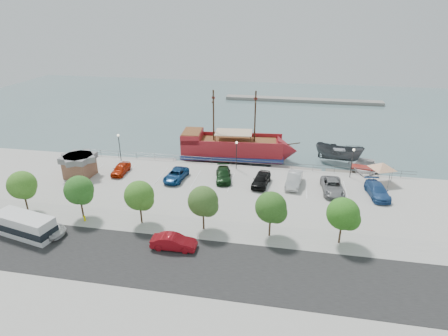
# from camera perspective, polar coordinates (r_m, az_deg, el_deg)

# --- Properties ---
(ground) EXTENTS (160.00, 160.00, 0.00)m
(ground) POSITION_cam_1_polar(r_m,az_deg,el_deg) (49.44, 0.72, -4.19)
(ground) COLOR slate
(land_slab) EXTENTS (100.00, 58.00, 1.20)m
(land_slab) POSITION_cam_1_polar(r_m,az_deg,el_deg) (32.48, -6.02, -20.72)
(land_slab) COLOR #AEABA2
(land_slab) RESTS_ON ground
(street) EXTENTS (100.00, 8.00, 0.04)m
(street) POSITION_cam_1_polar(r_m,az_deg,el_deg) (35.70, -3.78, -14.55)
(street) COLOR black
(street) RESTS_ON land_slab
(sidewalk) EXTENTS (100.00, 4.00, 0.05)m
(sidewalk) POSITION_cam_1_polar(r_m,az_deg,el_deg) (40.44, -1.71, -9.40)
(sidewalk) COLOR gray
(sidewalk) RESTS_ON land_slab
(seawall_railing) EXTENTS (50.00, 0.06, 1.00)m
(seawall_railing) POSITION_cam_1_polar(r_m,az_deg,el_deg) (55.77, 2.09, 0.88)
(seawall_railing) COLOR #5A5B5F
(seawall_railing) RESTS_ON land_slab
(far_shore) EXTENTS (40.00, 3.00, 0.80)m
(far_shore) POSITION_cam_1_polar(r_m,az_deg,el_deg) (100.75, 11.88, 10.09)
(far_shore) COLOR gray
(far_shore) RESTS_ON ground
(pirate_ship) EXTENTS (18.88, 6.58, 11.79)m
(pirate_ship) POSITION_cam_1_polar(r_m,az_deg,el_deg) (59.90, 2.56, 2.97)
(pirate_ship) COLOR maroon
(pirate_ship) RESTS_ON ground
(patrol_boat) EXTENTS (7.92, 4.76, 2.88)m
(patrol_boat) POSITION_cam_1_polar(r_m,az_deg,el_deg) (61.64, 17.08, 1.99)
(patrol_boat) COLOR #4A4D51
(patrol_boat) RESTS_ON ground
(speedboat) EXTENTS (6.47, 8.12, 1.51)m
(speedboat) POSITION_cam_1_polar(r_m,az_deg,el_deg) (58.78, 20.66, -0.30)
(speedboat) COLOR silver
(speedboat) RESTS_ON ground
(dock_west) EXTENTS (6.34, 2.18, 0.36)m
(dock_west) POSITION_cam_1_polar(r_m,az_deg,el_deg) (60.74, -10.29, 1.07)
(dock_west) COLOR gray
(dock_west) RESTS_ON ground
(dock_mid) EXTENTS (7.63, 2.58, 0.43)m
(dock_mid) POSITION_cam_1_polar(r_m,az_deg,el_deg) (57.10, 10.84, -0.42)
(dock_mid) COLOR gray
(dock_mid) RESTS_ON ground
(dock_east) EXTENTS (7.46, 2.50, 0.42)m
(dock_east) POSITION_cam_1_polar(r_m,az_deg,el_deg) (57.85, 18.84, -1.00)
(dock_east) COLOR slate
(dock_east) RESTS_ON ground
(shed) EXTENTS (4.05, 4.05, 3.13)m
(shed) POSITION_cam_1_polar(r_m,az_deg,el_deg) (55.59, -21.18, 0.42)
(shed) COLOR brown
(shed) RESTS_ON land_slab
(canopy_tent) EXTENTS (5.16, 5.16, 3.32)m
(canopy_tent) POSITION_cam_1_polar(r_m,az_deg,el_deg) (53.81, 23.08, 0.76)
(canopy_tent) COLOR slate
(canopy_tent) RESTS_ON land_slab
(street_van) EXTENTS (5.33, 2.74, 1.44)m
(street_van) POSITION_cam_1_polar(r_m,az_deg,el_deg) (43.65, -26.11, -8.33)
(street_van) COLOR silver
(street_van) RESTS_ON street
(street_sedan) EXTENTS (4.54, 1.69, 1.48)m
(street_sedan) POSITION_cam_1_polar(r_m,az_deg,el_deg) (37.61, -7.67, -11.12)
(street_sedan) COLOR maroon
(street_sedan) RESTS_ON street
(shuttle_bus) EXTENTS (7.03, 3.73, 2.35)m
(shuttle_bus) POSITION_cam_1_polar(r_m,az_deg,el_deg) (44.03, -28.05, -7.81)
(shuttle_bus) COLOR silver
(shuttle_bus) RESTS_ON street
(fire_hydrant) EXTENTS (0.24, 0.24, 0.70)m
(fire_hydrant) POSITION_cam_1_polar(r_m,az_deg,el_deg) (44.54, -20.47, -7.16)
(fire_hydrant) COLOR #EDE200
(fire_hydrant) RESTS_ON sidewalk
(lamp_post_left) EXTENTS (0.36, 0.36, 4.28)m
(lamp_post_left) POSITION_cam_1_polar(r_m,az_deg,el_deg) (58.90, -15.70, 3.76)
(lamp_post_left) COLOR black
(lamp_post_left) RESTS_ON land_slab
(lamp_post_mid) EXTENTS (0.36, 0.36, 4.28)m
(lamp_post_mid) POSITION_cam_1_polar(r_m,az_deg,el_deg) (53.68, 1.92, 2.73)
(lamp_post_mid) COLOR black
(lamp_post_mid) RESTS_ON land_slab
(lamp_post_right) EXTENTS (0.36, 0.36, 4.28)m
(lamp_post_right) POSITION_cam_1_polar(r_m,az_deg,el_deg) (53.88, 19.00, 1.49)
(lamp_post_right) COLOR black
(lamp_post_right) RESTS_ON land_slab
(tree_a) EXTENTS (3.30, 3.20, 5.00)m
(tree_a) POSITION_cam_1_polar(r_m,az_deg,el_deg) (47.90, -28.31, -2.45)
(tree_a) COLOR #473321
(tree_a) RESTS_ON sidewalk
(tree_b) EXTENTS (3.30, 3.20, 5.00)m
(tree_b) POSITION_cam_1_polar(r_m,az_deg,el_deg) (43.99, -21.10, -3.32)
(tree_b) COLOR #473321
(tree_b) RESTS_ON sidewalk
(tree_c) EXTENTS (3.30, 3.20, 5.00)m
(tree_c) POSITION_cam_1_polar(r_m,az_deg,el_deg) (40.91, -12.64, -4.29)
(tree_c) COLOR #473321
(tree_c) RESTS_ON sidewalk
(tree_d) EXTENTS (3.30, 3.20, 5.00)m
(tree_d) POSITION_cam_1_polar(r_m,az_deg,el_deg) (38.87, -3.03, -5.26)
(tree_d) COLOR #473321
(tree_d) RESTS_ON sidewalk
(tree_e) EXTENTS (3.30, 3.20, 5.00)m
(tree_e) POSITION_cam_1_polar(r_m,az_deg,el_deg) (38.01, 7.36, -6.15)
(tree_e) COLOR #473321
(tree_e) RESTS_ON sidewalk
(tree_f) EXTENTS (3.30, 3.20, 5.00)m
(tree_f) POSITION_cam_1_polar(r_m,az_deg,el_deg) (38.44, 17.89, -6.84)
(tree_f) COLOR #473321
(tree_f) RESTS_ON sidewalk
(parked_car_a) EXTENTS (1.77, 4.24, 1.44)m
(parked_car_a) POSITION_cam_1_polar(r_m,az_deg,el_deg) (55.04, -15.45, -0.10)
(parked_car_a) COLOR #B82507
(parked_car_a) RESTS_ON land_slab
(parked_car_c) EXTENTS (2.75, 5.19, 1.39)m
(parked_car_c) POSITION_cam_1_polar(r_m,az_deg,el_deg) (51.59, -7.32, -1.06)
(parked_car_c) COLOR navy
(parked_car_c) RESTS_ON land_slab
(parked_car_d) EXTENTS (2.94, 5.28, 1.45)m
(parked_car_d) POSITION_cam_1_polar(r_m,az_deg,el_deg) (51.15, -0.10, -1.04)
(parked_car_d) COLOR black
(parked_car_d) RESTS_ON land_slab
(parked_car_e) EXTENTS (2.57, 5.06, 1.65)m
(parked_car_e) POSITION_cam_1_polar(r_m,az_deg,el_deg) (49.83, 5.69, -1.73)
(parked_car_e) COLOR black
(parked_car_e) RESTS_ON land_slab
(parked_car_f) EXTENTS (2.39, 5.27, 1.68)m
(parked_car_f) POSITION_cam_1_polar(r_m,az_deg,el_deg) (50.37, 10.63, -1.73)
(parked_car_f) COLOR silver
(parked_car_f) RESTS_ON land_slab
(parked_car_g) EXTENTS (2.93, 5.73, 1.55)m
(parked_car_g) POSITION_cam_1_polar(r_m,az_deg,el_deg) (49.77, 16.21, -2.71)
(parked_car_g) COLOR gray
(parked_car_g) RESTS_ON land_slab
(parked_car_h) EXTENTS (2.88, 5.56, 1.54)m
(parked_car_h) POSITION_cam_1_polar(r_m,az_deg,el_deg) (50.56, 22.33, -3.19)
(parked_car_h) COLOR #28508B
(parked_car_h) RESTS_ON land_slab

